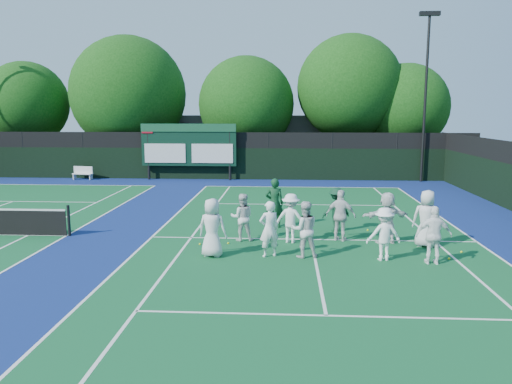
{
  "coord_description": "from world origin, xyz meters",
  "views": [
    {
      "loc": [
        -0.89,
        -15.5,
        4.3
      ],
      "look_at": [
        -2.0,
        3.0,
        1.3
      ],
      "focal_mm": 35.0,
      "sensor_mm": 36.0,
      "label": 1
    }
  ],
  "objects": [
    {
      "name": "ground",
      "position": [
        0.0,
        0.0,
        0.0
      ],
      "size": [
        120.0,
        120.0,
        0.0
      ],
      "primitive_type": "plane",
      "color": "#1A330D",
      "rests_on": "ground"
    },
    {
      "name": "court_apron",
      "position": [
        -6.0,
        1.0,
        0.0
      ],
      "size": [
        34.0,
        32.0,
        0.01
      ],
      "primitive_type": "cube",
      "color": "navy",
      "rests_on": "ground"
    },
    {
      "name": "near_court",
      "position": [
        0.0,
        1.0,
        0.01
      ],
      "size": [
        11.05,
        23.85,
        0.01
      ],
      "color": "#115229",
      "rests_on": "ground"
    },
    {
      "name": "back_fence",
      "position": [
        -6.0,
        16.0,
        1.36
      ],
      "size": [
        34.0,
        0.08,
        3.0
      ],
      "color": "black",
      "rests_on": "ground"
    },
    {
      "name": "scoreboard",
      "position": [
        -7.01,
        15.59,
        2.19
      ],
      "size": [
        6.0,
        0.21,
        3.55
      ],
      "color": "black",
      "rests_on": "ground"
    },
    {
      "name": "clubhouse",
      "position": [
        -2.0,
        24.0,
        2.0
      ],
      "size": [
        18.0,
        6.0,
        4.0
      ],
      "primitive_type": "cube",
      "color": "#5A5B60",
      "rests_on": "ground"
    },
    {
      "name": "light_pole_right",
      "position": [
        7.5,
        15.7,
        6.3
      ],
      "size": [
        1.2,
        0.3,
        10.12
      ],
      "color": "black",
      "rests_on": "ground"
    },
    {
      "name": "bench",
      "position": [
        -13.82,
        15.36,
        0.45
      ],
      "size": [
        1.38,
        0.59,
        0.84
      ],
      "color": "silver",
      "rests_on": "ground"
    },
    {
      "name": "tree_a",
      "position": [
        -19.23,
        19.58,
        4.72
      ],
      "size": [
        5.88,
        5.88,
        7.82
      ],
      "color": "black",
      "rests_on": "ground"
    },
    {
      "name": "tree_b",
      "position": [
        -11.82,
        19.58,
        5.29
      ],
      "size": [
        8.04,
        8.04,
        9.52
      ],
      "color": "black",
      "rests_on": "ground"
    },
    {
      "name": "tree_c",
      "position": [
        -3.52,
        19.58,
        4.62
      ],
      "size": [
        6.6,
        6.6,
        8.1
      ],
      "color": "black",
      "rests_on": "ground"
    },
    {
      "name": "tree_d",
      "position": [
        3.55,
        19.58,
        5.74
      ],
      "size": [
        7.12,
        7.12,
        9.49
      ],
      "color": "black",
      "rests_on": "ground"
    },
    {
      "name": "tree_e",
      "position": [
        7.37,
        19.58,
        4.46
      ],
      "size": [
        5.85,
        5.85,
        7.54
      ],
      "color": "black",
      "rests_on": "ground"
    },
    {
      "name": "tennis_ball_0",
      "position": [
        -3.66,
        0.1,
        0.03
      ],
      "size": [
        0.07,
        0.07,
        0.07
      ],
      "primitive_type": "sphere",
      "color": "yellow",
      "rests_on": "ground"
    },
    {
      "name": "tennis_ball_1",
      "position": [
        2.11,
        2.38,
        0.03
      ],
      "size": [
        0.07,
        0.07,
        0.07
      ],
      "primitive_type": "sphere",
      "color": "yellow",
      "rests_on": "ground"
    },
    {
      "name": "tennis_ball_2",
      "position": [
        4.53,
        -0.33,
        0.03
      ],
      "size": [
        0.07,
        0.07,
        0.07
      ],
      "primitive_type": "sphere",
      "color": "yellow",
      "rests_on": "ground"
    },
    {
      "name": "tennis_ball_3",
      "position": [
        -2.75,
        0.26,
        0.03
      ],
      "size": [
        0.07,
        0.07,
        0.07
      ],
      "primitive_type": "sphere",
      "color": "yellow",
      "rests_on": "ground"
    },
    {
      "name": "tennis_ball_5",
      "position": [
        3.93,
        -1.07,
        0.03
      ],
      "size": [
        0.07,
        0.07,
        0.07
      ],
      "primitive_type": "sphere",
      "color": "yellow",
      "rests_on": "ground"
    },
    {
      "name": "player_front_0",
      "position": [
        -3.06,
        -1.16,
        0.88
      ],
      "size": [
        0.96,
        0.73,
        1.77
      ],
      "primitive_type": "imported",
      "rotation": [
        0.0,
        0.0,
        2.93
      ],
      "color": "silver",
      "rests_on": "ground"
    },
    {
      "name": "player_front_1",
      "position": [
        -1.36,
        -1.07,
        0.85
      ],
      "size": [
        0.73,
        0.62,
        1.69
      ],
      "primitive_type": "imported",
      "rotation": [
        0.0,
        0.0,
        3.55
      ],
      "color": "white",
      "rests_on": "ground"
    },
    {
      "name": "player_front_2",
      "position": [
        -0.32,
        -1.07,
        0.85
      ],
      "size": [
        0.91,
        0.75,
        1.7
      ],
      "primitive_type": "imported",
      "rotation": [
        0.0,
        0.0,
        3.29
      ],
      "color": "silver",
      "rests_on": "ground"
    },
    {
      "name": "player_front_3",
      "position": [
        1.97,
        -1.24,
        0.78
      ],
      "size": [
        1.09,
        0.74,
        1.57
      ],
      "primitive_type": "imported",
      "rotation": [
        0.0,
        0.0,
        3.3
      ],
      "color": "white",
      "rests_on": "ground"
    },
    {
      "name": "player_front_4",
      "position": [
        3.32,
        -1.52,
        0.84
      ],
      "size": [
        1.0,
        0.46,
        1.68
      ],
      "primitive_type": "imported",
      "rotation": [
        0.0,
        0.0,
        3.09
      ],
      "color": "white",
      "rests_on": "ground"
    },
    {
      "name": "player_back_0",
      "position": [
        -2.33,
        0.75,
        0.8
      ],
      "size": [
        0.83,
        0.67,
        1.6
      ],
      "primitive_type": "imported",
      "rotation": [
        0.0,
        0.0,
        3.23
      ],
      "color": "silver",
      "rests_on": "ground"
    },
    {
      "name": "player_back_1",
      "position": [
        -0.71,
        0.6,
        0.82
      ],
      "size": [
        1.18,
        0.85,
        1.64
      ],
      "primitive_type": "imported",
      "rotation": [
        0.0,
        0.0,
        2.9
      ],
      "color": "white",
      "rests_on": "ground"
    },
    {
      "name": "player_back_2",
      "position": [
        0.96,
        0.92,
        0.87
      ],
      "size": [
        1.1,
        0.77,
        1.73
      ],
      "primitive_type": "imported",
      "rotation": [
        0.0,
        0.0,
        2.76
      ],
      "color": "silver",
      "rests_on": "ground"
    },
    {
      "name": "player_back_3",
      "position": [
        2.43,
        0.69,
        0.86
      ],
      "size": [
        1.67,
        0.87,
        1.72
      ],
      "primitive_type": "imported",
      "rotation": [
        0.0,
        0.0,
        3.38
      ],
      "color": "silver",
      "rests_on": "ground"
    },
    {
      "name": "player_back_4",
      "position": [
        3.61,
        0.31,
        0.93
      ],
      "size": [
        1.05,
        0.87,
        1.85
      ],
      "primitive_type": "imported",
      "rotation": [
        0.0,
        0.0,
        2.79
      ],
      "color": "silver",
      "rests_on": "ground"
    },
    {
      "name": "coach_left",
      "position": [
        -1.29,
        2.75,
        0.93
      ],
      "size": [
        0.69,
        0.46,
        1.86
      ],
      "primitive_type": "imported",
      "rotation": [
        0.0,
        0.0,
        3.12
      ],
      "color": "#0F391E",
      "rests_on": "ground"
    },
    {
      "name": "coach_right",
      "position": [
        0.94,
        2.25,
        0.81
      ],
      "size": [
        1.18,
        0.91,
        1.61
      ],
      "primitive_type": "imported",
      "rotation": [
        0.0,
        0.0,
        3.48
      ],
      "color": "#0F3822",
      "rests_on": "ground"
    }
  ]
}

